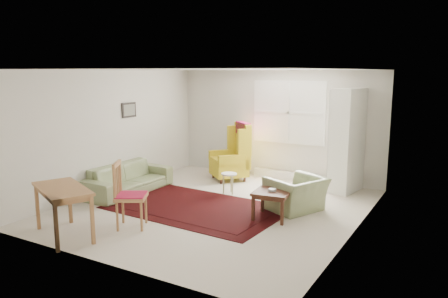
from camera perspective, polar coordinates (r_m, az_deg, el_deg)
The scene contains 10 objects.
room at distance 7.97m, azimuth -0.20°, elevation 1.35°, with size 5.04×5.54×2.51m.
rug at distance 8.07m, azimuth -3.52°, elevation -7.60°, with size 3.12×2.01×0.03m, color black, non-canonical shape.
sofa at distance 9.20m, azimuth -12.40°, elevation -3.10°, with size 2.01×0.78×0.81m, color #7D8A5C.
armchair at distance 7.94m, azimuth 9.41°, elevation -5.40°, with size 0.94×0.82×0.73m, color #7D8A5C.
wingback_chair at distance 9.97m, azimuth 0.64°, elevation -0.31°, with size 0.77×0.81×1.33m, color gold, non-canonical shape.
coffee_table at distance 7.49m, azimuth 6.27°, elevation -7.25°, with size 0.59×0.59×0.48m, color #422014, non-canonical shape.
stool at distance 8.95m, azimuth 0.66°, elevation -4.49°, with size 0.32×0.32×0.43m, color white, non-canonical shape.
cabinet at distance 9.32m, azimuth 15.80°, elevation 1.07°, with size 0.45×0.85×2.13m, color white, non-canonical shape.
desk at distance 7.06m, azimuth -20.22°, elevation -7.73°, with size 1.21×0.60×0.76m, color #A37041, non-canonical shape.
desk_chair at distance 7.12m, azimuth -12.02°, elevation -5.88°, with size 0.47×0.47×1.07m, color #A37041, non-canonical shape.
Camera 1 is at (3.98, -6.59, 2.47)m, focal length 35.00 mm.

